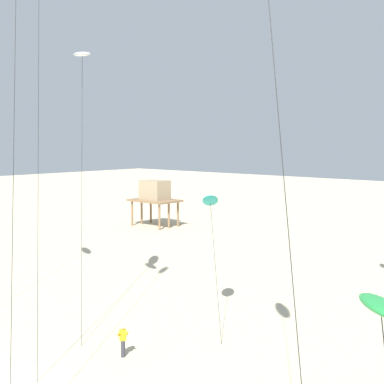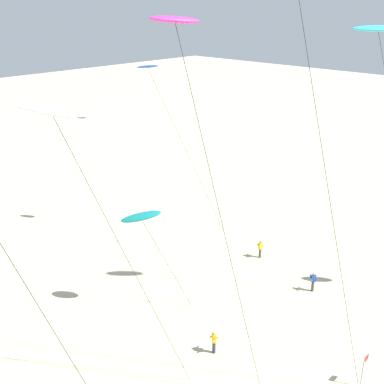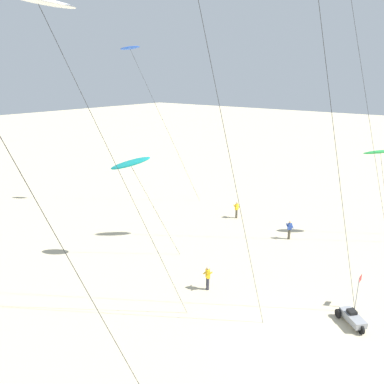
% 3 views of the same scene
% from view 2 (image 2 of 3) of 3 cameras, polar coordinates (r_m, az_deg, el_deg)
% --- Properties ---
extents(kite_white, '(6.37, 5.71, 16.98)m').
position_cam_2_polar(kite_white, '(23.84, -16.07, 8.82)').
color(kite_white, white).
rests_on(kite_white, ground).
extents(kite_magenta, '(4.87, 3.87, 20.92)m').
position_cam_2_polar(kite_magenta, '(21.26, -1.80, 18.82)').
color(kite_magenta, '#D8339E').
rests_on(kite_magenta, ground).
extents(kite_cyan, '(6.38, 5.66, 20.06)m').
position_cam_2_polar(kite_cyan, '(32.58, 21.13, 17.22)').
color(kite_cyan, '#33BFE0').
rests_on(kite_cyan, ground).
extents(kite_teal, '(3.91, 3.77, 8.19)m').
position_cam_2_polar(kite_teal, '(33.56, -6.02, -2.93)').
color(kite_teal, teal).
rests_on(kite_teal, ground).
extents(kite_blue, '(6.10, 5.54, 16.28)m').
position_cam_2_polar(kite_blue, '(43.52, -5.07, 14.08)').
color(kite_blue, blue).
rests_on(kite_blue, ground).
extents(kite_flyer_nearest, '(0.73, 0.73, 1.67)m').
position_cam_2_polar(kite_flyer_nearest, '(39.72, 14.06, -10.14)').
color(kite_flyer_nearest, '#4C4738').
rests_on(kite_flyer_nearest, ground).
extents(kite_flyer_middle, '(0.71, 0.72, 1.67)m').
position_cam_2_polar(kite_flyer_middle, '(32.75, 2.61, -17.15)').
color(kite_flyer_middle, '#33333D').
rests_on(kite_flyer_middle, ground).
extents(kite_flyer_furthest, '(0.59, 0.57, 1.67)m').
position_cam_2_polar(kite_flyer_furthest, '(43.61, 8.04, -6.60)').
color(kite_flyer_furthest, '#4C4738').
rests_on(kite_flyer_furthest, ground).
extents(marker_flag, '(0.57, 0.05, 2.10)m').
position_cam_2_polar(marker_flag, '(31.80, 19.61, -18.63)').
color(marker_flag, gray).
rests_on(marker_flag, ground).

